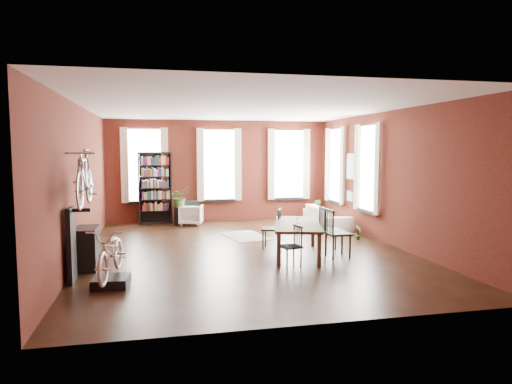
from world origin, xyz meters
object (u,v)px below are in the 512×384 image
object	(u,v)px
dining_chair_a	(291,246)
white_armchair	(191,214)
dining_chair_b	(272,229)
dining_chair_c	(338,233)
bike_trainer	(111,282)
dining_chair_d	(331,230)
plant_stand	(180,216)
cream_sofa	(327,213)
console_table	(87,248)
dining_table	(297,239)
bookshelf	(155,188)
bicycle_floor	(111,229)

from	to	relation	value
dining_chair_a	white_armchair	world-z (taller)	dining_chair_a
dining_chair_b	dining_chair_c	world-z (taller)	dining_chair_c
bike_trainer	dining_chair_d	bearing A→B (deg)	19.65
dining_chair_c	bike_trainer	bearing A→B (deg)	101.70
dining_chair_b	bike_trainer	bearing A→B (deg)	-32.14
dining_chair_b	plant_stand	size ratio (longest dim) A/B	1.69
plant_stand	dining_chair_d	bearing A→B (deg)	-55.06
white_armchair	plant_stand	xyz separation A→B (m)	(-0.34, 0.04, -0.06)
cream_sofa	console_table	distance (m)	7.15
dining_chair_c	plant_stand	xyz separation A→B (m)	(-3.08, 4.89, -0.24)
dining_table	dining_chair_c	xyz separation A→B (m)	(0.79, -0.33, 0.16)
dining_chair_b	dining_table	bearing A→B (deg)	47.86
dining_chair_b	bike_trainer	world-z (taller)	dining_chair_b
dining_chair_d	white_armchair	bearing A→B (deg)	31.97
plant_stand	white_armchair	bearing A→B (deg)	-7.51
dining_chair_b	dining_chair_d	xyz separation A→B (m)	(1.19, -0.69, 0.04)
white_armchair	cream_sofa	world-z (taller)	cream_sofa
dining_chair_b	white_armchair	distance (m)	4.03
dining_chair_b	dining_chair_d	distance (m)	1.37
bookshelf	bike_trainer	distance (m)	6.62
plant_stand	dining_chair_a	bearing A→B (deg)	-71.18
bookshelf	bicycle_floor	distance (m)	6.57
white_armchair	bookshelf	bearing A→B (deg)	-10.83
dining_chair_d	cream_sofa	world-z (taller)	dining_chair_d
dining_chair_a	dining_chair_d	size ratio (longest dim) A/B	0.81
bike_trainer	bicycle_floor	distance (m)	0.89
dining_chair_d	plant_stand	xyz separation A→B (m)	(-3.10, 4.44, -0.23)
cream_sofa	bike_trainer	xyz separation A→B (m)	(-5.67, -4.80, -0.32)
console_table	plant_stand	xyz separation A→B (m)	(1.99, 4.76, -0.13)
dining_table	white_armchair	xyz separation A→B (m)	(-1.94, 4.51, -0.02)
bookshelf	dining_chair_c	bearing A→B (deg)	-54.65
dining_chair_d	dining_chair_c	bearing A→B (deg)	176.65
dining_chair_a	dining_chair_c	size ratio (longest dim) A/B	0.79
white_armchair	dining_chair_d	bearing A→B (deg)	136.28
dining_table	plant_stand	bearing A→B (deg)	132.25
dining_table	bookshelf	xyz separation A→B (m)	(-2.99, 5.00, 0.75)
bookshelf	plant_stand	distance (m)	1.18
dining_chair_a	cream_sofa	size ratio (longest dim) A/B	0.39
white_armchair	plant_stand	world-z (taller)	white_armchair
dining_table	dining_chair_d	bearing A→B (deg)	24.02
dining_chair_d	bookshelf	size ratio (longest dim) A/B	0.46
dining_chair_c	plant_stand	distance (m)	5.79
dining_table	bookshelf	bearing A→B (deg)	136.53
dining_chair_d	white_armchair	size ratio (longest dim) A/B	1.50
bookshelf	cream_sofa	xyz separation A→B (m)	(4.95, -1.70, -0.69)
dining_chair_a	bicycle_floor	distance (m)	3.38
console_table	bicycle_floor	distance (m)	1.56
cream_sofa	dining_chair_a	bearing A→B (deg)	150.49
bookshelf	plant_stand	size ratio (longest dim) A/B	4.06
dining_chair_a	white_armchair	distance (m)	5.63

